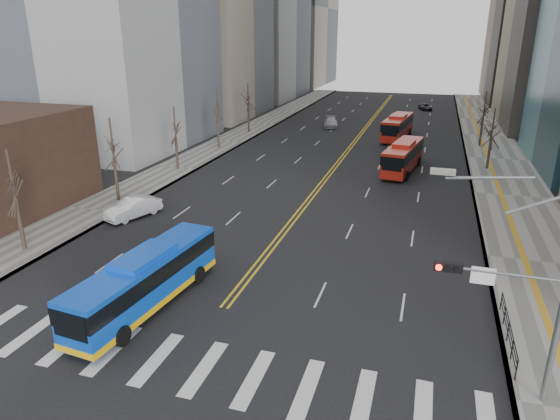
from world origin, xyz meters
name	(u,v)px	position (x,y,z in m)	size (l,w,h in m)	color
ground	(180,363)	(0.00, 0.00, 0.00)	(220.00, 220.00, 0.00)	black
sidewalk_right	(497,159)	(17.50, 45.00, 0.07)	(7.00, 130.00, 0.15)	slate
sidewalk_left	(227,141)	(-16.50, 45.00, 0.07)	(5.00, 130.00, 0.15)	slate
crosswalk	(180,363)	(0.00, 0.00, 0.01)	(26.70, 4.00, 0.01)	silver
centerline	(360,135)	(0.00, 55.00, 0.01)	(0.55, 100.00, 0.01)	gold
signal_mast	(523,292)	(13.77, 2.00, 4.86)	(5.37, 0.37, 9.39)	gray
pedestrian_railing	(509,328)	(14.30, 6.00, 0.82)	(0.06, 6.06, 1.02)	black
street_trees	(268,122)	(-7.18, 34.55, 4.87)	(35.20, 47.20, 7.60)	#2B221A
blue_bus	(146,279)	(-4.04, 4.00, 1.66)	(3.37, 10.94, 3.16)	blue
red_bus_near	(403,155)	(7.23, 36.52, 1.81)	(3.81, 10.36, 3.24)	red
red_bus_far	(398,125)	(5.28, 53.93, 1.87)	(3.66, 10.74, 3.36)	red
car_white	(133,208)	(-12.50, 15.90, 0.78)	(1.66, 4.75, 1.56)	white
car_dark_mid	(405,158)	(7.26, 40.25, 0.65)	(1.53, 3.80, 1.30)	black
car_silver	(331,122)	(-5.34, 60.14, 0.73)	(2.05, 5.03, 1.46)	#ABAAB0
car_dark_far	(425,107)	(8.30, 83.11, 0.57)	(1.90, 4.11, 1.14)	black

